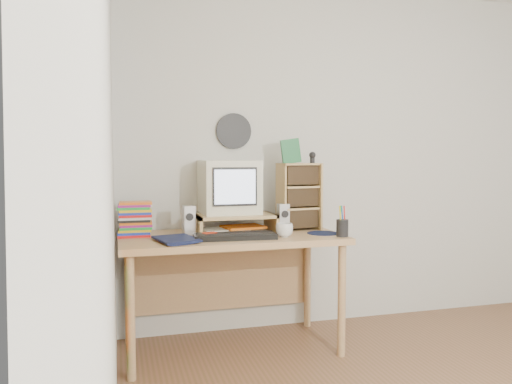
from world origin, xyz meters
TOP-DOWN VIEW (x-y plane):
  - back_wall at (0.00, 1.75)m, footprint 3.50×0.00m
  - left_wall at (-1.75, 0.00)m, footprint 0.00×3.50m
  - curtain at (-1.71, 0.48)m, footprint 0.00×2.20m
  - wall_disc at (-0.93, 1.73)m, footprint 0.25×0.02m
  - desk at (-1.03, 1.44)m, footprint 1.40×0.70m
  - monitor_riser at (-0.98, 1.48)m, footprint 0.52×0.30m
  - crt_monitor at (-1.00, 1.53)m, footprint 0.38×0.38m
  - speaker_left at (-1.30, 1.42)m, footprint 0.08×0.08m
  - speaker_right at (-0.66, 1.44)m, footprint 0.07×0.07m
  - keyboard at (-1.04, 1.22)m, footprint 0.51×0.20m
  - dvd_stack at (-1.62, 1.49)m, footprint 0.20×0.14m
  - cd_rack at (-0.53, 1.49)m, footprint 0.29×0.18m
  - mug at (-0.73, 1.21)m, footprint 0.12×0.12m
  - diary at (-1.50, 1.19)m, footprint 0.30×0.25m
  - mousepad at (-0.44, 1.28)m, footprint 0.25×0.25m
  - pen_cup at (-0.38, 1.13)m, footprint 0.08×0.08m
  - papers at (-1.01, 1.50)m, footprint 0.33×0.27m
  - red_box at (-1.19, 1.25)m, footprint 0.09×0.07m
  - game_box at (-0.60, 1.47)m, footprint 0.13×0.03m
  - webcam at (-0.44, 1.47)m, footprint 0.05×0.05m

SIDE VIEW (x-z plane):
  - desk at x=-1.03m, z-range 0.24..0.99m
  - mousepad at x=-0.44m, z-range 0.75..0.75m
  - keyboard at x=-1.04m, z-range 0.75..0.78m
  - papers at x=-1.01m, z-range 0.75..0.79m
  - red_box at x=-1.19m, z-range 0.75..0.79m
  - diary at x=-1.50m, z-range 0.75..0.80m
  - mug at x=-0.73m, z-range 0.75..0.84m
  - pen_cup at x=-0.38m, z-range 0.75..0.90m
  - speaker_right at x=-0.66m, z-range 0.75..0.94m
  - monitor_riser at x=-0.98m, z-range 0.78..0.90m
  - speaker_left at x=-1.30m, z-range 0.75..0.94m
  - dvd_stack at x=-1.62m, z-range 0.75..1.03m
  - cd_rack at x=-0.53m, z-range 0.75..1.21m
  - crt_monitor at x=-1.00m, z-range 0.87..1.22m
  - curtain at x=-1.71m, z-range 0.05..2.25m
  - webcam at x=-0.44m, z-range 1.21..1.28m
  - back_wall at x=0.00m, z-range -0.50..3.00m
  - left_wall at x=-1.75m, z-range -0.50..3.00m
  - game_box at x=-0.60m, z-range 1.21..1.37m
  - wall_disc at x=-0.93m, z-range 1.30..1.55m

